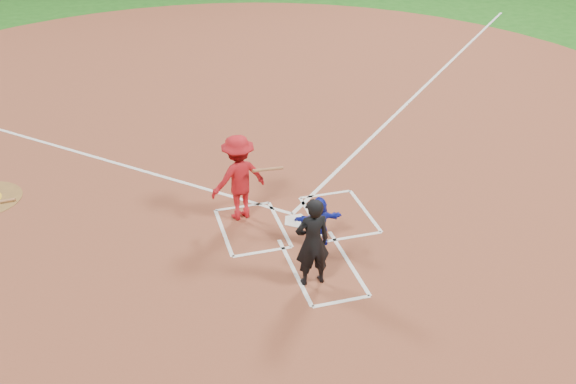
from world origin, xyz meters
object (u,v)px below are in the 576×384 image
object	(u,v)px
home_plate	(296,221)
catcher	(319,221)
umpire	(312,242)
batter_at_plate	(239,178)

from	to	relation	value
home_plate	catcher	bearing A→B (deg)	101.60
umpire	batter_at_plate	bearing A→B (deg)	-76.03
home_plate	umpire	distance (m)	2.31
home_plate	catcher	distance (m)	1.09
umpire	batter_at_plate	xyz separation A→B (m)	(-0.77, 2.64, 0.06)
home_plate	batter_at_plate	world-z (taller)	batter_at_plate
catcher	batter_at_plate	world-z (taller)	batter_at_plate
catcher	umpire	size ratio (longest dim) A/B	0.60
home_plate	umpire	bearing A→B (deg)	80.91
catcher	batter_at_plate	size ratio (longest dim) A/B	0.56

